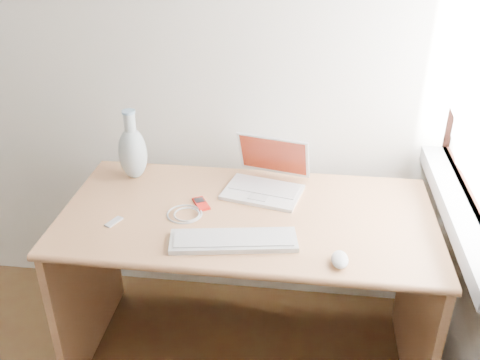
# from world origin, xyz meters

# --- Properties ---
(back_wall) EXTENTS (3.50, 0.04, 2.60)m
(back_wall) POSITION_xyz_m (0.00, 1.75, 1.30)
(back_wall) COLOR white
(back_wall) RESTS_ON floor
(desk) EXTENTS (1.35, 0.68, 0.71)m
(desk) POSITION_xyz_m (0.97, 1.39, 0.51)
(desk) COLOR tan
(desk) RESTS_ON floor
(laptop) EXTENTS (0.33, 0.30, 0.20)m
(laptop) POSITION_xyz_m (1.01, 1.49, 0.76)
(laptop) COLOR white
(laptop) RESTS_ON desk
(external_keyboard) EXTENTS (0.44, 0.19, 0.02)m
(external_keyboard) POSITION_xyz_m (0.94, 1.12, 0.72)
(external_keyboard) COLOR silver
(external_keyboard) RESTS_ON desk
(mouse) EXTENTS (0.05, 0.09, 0.03)m
(mouse) POSITION_xyz_m (1.29, 1.05, 0.73)
(mouse) COLOR white
(mouse) RESTS_ON desk
(ipod) EXTENTS (0.08, 0.10, 0.01)m
(ipod) POSITION_xyz_m (0.79, 1.34, 0.72)
(ipod) COLOR red
(ipod) RESTS_ON desk
(cable_coil) EXTENTS (0.14, 0.14, 0.01)m
(cable_coil) POSITION_xyz_m (0.74, 1.27, 0.72)
(cable_coil) COLOR silver
(cable_coil) RESTS_ON desk
(remote) EXTENTS (0.05, 0.08, 0.01)m
(remote) POSITION_xyz_m (0.51, 1.18, 0.72)
(remote) COLOR silver
(remote) RESTS_ON desk
(vase) EXTENTS (0.11, 0.11, 0.29)m
(vase) POSITION_xyz_m (0.48, 1.52, 0.83)
(vase) COLOR silver
(vase) RESTS_ON desk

